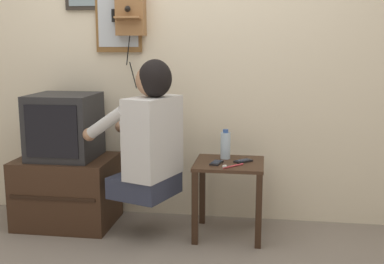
# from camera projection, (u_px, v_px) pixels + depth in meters

# --- Properties ---
(wall_back) EXTENTS (6.80, 0.05, 2.55)m
(wall_back) POSITION_uv_depth(u_px,v_px,m) (170.00, 45.00, 3.48)
(wall_back) COLOR beige
(wall_back) RESTS_ON ground_plane
(side_table) EXTENTS (0.46, 0.42, 0.51)m
(side_table) POSITION_uv_depth(u_px,v_px,m) (229.00, 179.00, 3.22)
(side_table) COLOR #382316
(side_table) RESTS_ON ground_plane
(person) EXTENTS (0.64, 0.57, 0.90)m
(person) POSITION_uv_depth(u_px,v_px,m) (149.00, 134.00, 3.12)
(person) COLOR #2D3347
(person) RESTS_ON ground_plane
(tv_stand) EXTENTS (0.67, 0.51, 0.49)m
(tv_stand) POSITION_uv_depth(u_px,v_px,m) (67.00, 191.00, 3.46)
(tv_stand) COLOR #382316
(tv_stand) RESTS_ON ground_plane
(television) EXTENTS (0.44, 0.44, 0.45)m
(television) POSITION_uv_depth(u_px,v_px,m) (65.00, 126.00, 3.38)
(television) COLOR #232326
(television) RESTS_ON tv_stand
(wall_phone_antique) EXTENTS (0.24, 0.19, 0.74)m
(wall_phone_antique) POSITION_uv_depth(u_px,v_px,m) (130.00, 12.00, 3.39)
(wall_phone_antique) COLOR olive
(cell_phone_held) EXTENTS (0.09, 0.13, 0.01)m
(cell_phone_held) POSITION_uv_depth(u_px,v_px,m) (217.00, 163.00, 3.16)
(cell_phone_held) COLOR black
(cell_phone_held) RESTS_ON side_table
(cell_phone_spare) EXTENTS (0.13, 0.13, 0.01)m
(cell_phone_spare) POSITION_uv_depth(u_px,v_px,m) (243.00, 161.00, 3.20)
(cell_phone_spare) COLOR black
(cell_phone_spare) RESTS_ON side_table
(water_bottle) EXTENTS (0.07, 0.07, 0.20)m
(water_bottle) POSITION_uv_depth(u_px,v_px,m) (225.00, 145.00, 3.28)
(water_bottle) COLOR #ADC6DB
(water_bottle) RESTS_ON side_table
(toothbrush) EXTENTS (0.13, 0.14, 0.02)m
(toothbrush) POSITION_uv_depth(u_px,v_px,m) (232.00, 166.00, 3.07)
(toothbrush) COLOR #D83F4C
(toothbrush) RESTS_ON side_table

